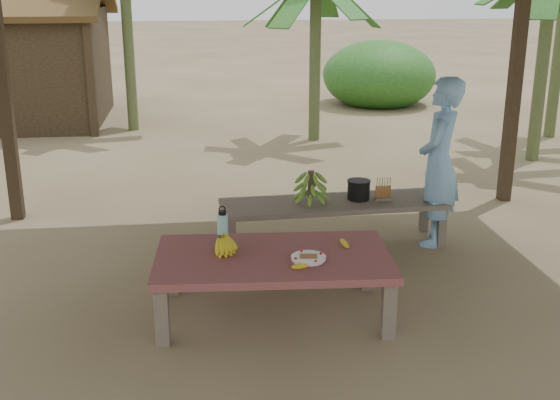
{
  "coord_description": "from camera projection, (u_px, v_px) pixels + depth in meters",
  "views": [
    {
      "loc": [
        -0.82,
        -5.31,
        2.53
      ],
      "look_at": [
        -0.16,
        0.1,
        0.8
      ],
      "focal_mm": 45.0,
      "sensor_mm": 36.0,
      "label": 1
    }
  ],
  "objects": [
    {
      "name": "skewer_rack",
      "position": [
        383.0,
        189.0,
        6.82
      ],
      "size": [
        0.18,
        0.09,
        0.24
      ],
      "primitive_type": null,
      "rotation": [
        0.0,
        0.0,
        0.05
      ],
      "color": "#A57F47",
      "rests_on": "bench"
    },
    {
      "name": "bench",
      "position": [
        334.0,
        207.0,
        6.84
      ],
      "size": [
        2.23,
        0.7,
        0.45
      ],
      "rotation": [
        0.0,
        0.0,
        0.05
      ],
      "color": "brown",
      "rests_on": "ground"
    },
    {
      "name": "cooking_pot",
      "position": [
        359.0,
        190.0,
        6.87
      ],
      "size": [
        0.22,
        0.22,
        0.19
      ],
      "primitive_type": "cylinder",
      "color": "black",
      "rests_on": "bench"
    },
    {
      "name": "green_banana_stalk",
      "position": [
        311.0,
        186.0,
        6.74
      ],
      "size": [
        0.31,
        0.31,
        0.33
      ],
      "primitive_type": null,
      "rotation": [
        0.0,
        0.0,
        0.05
      ],
      "color": "#598C2D",
      "rests_on": "bench"
    },
    {
      "name": "ripe_banana_bunch",
      "position": [
        220.0,
        243.0,
        5.4
      ],
      "size": [
        0.32,
        0.3,
        0.15
      ],
      "primitive_type": null,
      "rotation": [
        0.0,
        0.0,
        -0.45
      ],
      "color": "yellow",
      "rests_on": "work_table"
    },
    {
      "name": "woman",
      "position": [
        439.0,
        162.0,
        6.77
      ],
      "size": [
        0.66,
        0.72,
        1.65
      ],
      "primitive_type": "imported",
      "rotation": [
        0.0,
        0.0,
        -2.13
      ],
      "color": "#6D9FCF",
      "rests_on": "ground"
    },
    {
      "name": "water_flask",
      "position": [
        223.0,
        228.0,
        5.56
      ],
      "size": [
        0.09,
        0.09,
        0.32
      ],
      "color": "#3BB5B8",
      "rests_on": "work_table"
    },
    {
      "name": "ground",
      "position": [
        300.0,
        293.0,
        5.88
      ],
      "size": [
        80.0,
        80.0,
        0.0
      ],
      "primitive_type": "plane",
      "color": "brown",
      "rests_on": "ground"
    },
    {
      "name": "loose_banana_front",
      "position": [
        300.0,
        266.0,
        5.1
      ],
      "size": [
        0.16,
        0.1,
        0.04
      ],
      "primitive_type": "ellipsoid",
      "rotation": [
        0.0,
        0.0,
        1.98
      ],
      "color": "yellow",
      "rests_on": "work_table"
    },
    {
      "name": "loose_banana_side",
      "position": [
        345.0,
        243.0,
        5.55
      ],
      "size": [
        0.07,
        0.15,
        0.04
      ],
      "primitive_type": "ellipsoid",
      "rotation": [
        0.0,
        0.0,
        0.17
      ],
      "color": "yellow",
      "rests_on": "work_table"
    },
    {
      "name": "work_table",
      "position": [
        273.0,
        263.0,
        5.39
      ],
      "size": [
        1.86,
        1.1,
        0.5
      ],
      "rotation": [
        0.0,
        0.0,
        -0.06
      ],
      "color": "brown",
      "rests_on": "ground"
    },
    {
      "name": "plate",
      "position": [
        308.0,
        258.0,
        5.26
      ],
      "size": [
        0.26,
        0.26,
        0.04
      ],
      "color": "white",
      "rests_on": "work_table"
    }
  ]
}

